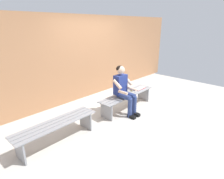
# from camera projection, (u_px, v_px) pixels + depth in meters

# --- Properties ---
(ground_plane) EXTENTS (10.00, 7.00, 0.04)m
(ground_plane) POSITION_uv_depth(u_px,v_px,m) (131.00, 140.00, 3.83)
(ground_plane) COLOR beige
(brick_wall) EXTENTS (9.50, 0.24, 2.48)m
(brick_wall) POSITION_uv_depth(u_px,v_px,m) (74.00, 59.00, 5.52)
(brick_wall) COLOR #B27A51
(brick_wall) RESTS_ON ground
(bench_near) EXTENTS (1.88, 0.46, 0.44)m
(bench_near) POSITION_uv_depth(u_px,v_px,m) (127.00, 97.00, 5.10)
(bench_near) COLOR gray
(bench_near) RESTS_ON ground
(bench_far) EXTENTS (1.69, 0.45, 0.44)m
(bench_far) POSITION_uv_depth(u_px,v_px,m) (57.00, 127.00, 3.62)
(bench_far) COLOR gray
(bench_far) RESTS_ON ground
(person_seated) EXTENTS (0.50, 0.69, 1.24)m
(person_seated) POSITION_uv_depth(u_px,v_px,m) (124.00, 88.00, 4.74)
(person_seated) COLOR navy
(person_seated) RESTS_ON ground
(apple) EXTENTS (0.07, 0.07, 0.07)m
(apple) POSITION_uv_depth(u_px,v_px,m) (132.00, 90.00, 5.26)
(apple) COLOR gold
(apple) RESTS_ON bench_near
(book_open) EXTENTS (0.42, 0.17, 0.02)m
(book_open) POSITION_uv_depth(u_px,v_px,m) (140.00, 88.00, 5.45)
(book_open) COLOR white
(book_open) RESTS_ON bench_near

